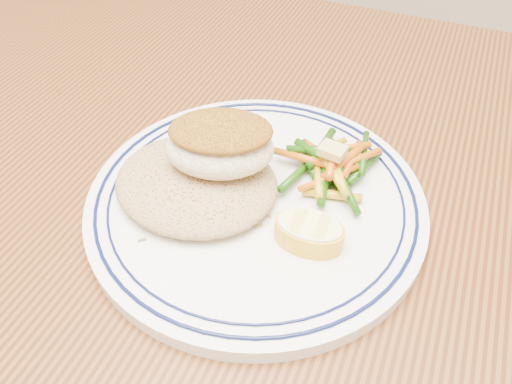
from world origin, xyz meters
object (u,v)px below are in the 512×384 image
Objects in this scene: fish_fillet at (220,144)px; vegetable_pile at (330,165)px; lemon_wedge at (309,232)px; rice_pilaf at (196,180)px; plate at (256,200)px; dining_table at (252,271)px.

vegetable_pile is at bearing 27.89° from fish_fillet.
lemon_wedge is at bearing -21.02° from fish_fillet.
fish_fillet is 1.05× the size of vegetable_pile.
rice_pilaf is 1.32× the size of fish_fillet.
lemon_wedge is at bearing -28.53° from plate.
rice_pilaf reaches higher than dining_table.
dining_table is at bearing -9.51° from fish_fillet.
fish_fillet is 0.11m from lemon_wedge.
lemon_wedge is (0.06, -0.03, 0.02)m from plate.
plate is 0.07m from vegetable_pile.
rice_pilaf is at bearing -163.78° from plate.
plate is at bearing 19.33° from dining_table.
vegetable_pile is at bearing 95.18° from lemon_wedge.
dining_table is at bearing -160.67° from plate.
rice_pilaf reaches higher than plate.
plate is at bearing -6.50° from fish_fillet.
rice_pilaf is (-0.05, -0.01, 0.02)m from plate.
vegetable_pile reaches higher than rice_pilaf.
fish_fillet is (-0.03, 0.01, 0.16)m from dining_table.
plate is 0.06m from rice_pilaf.
vegetable_pile is (0.05, 0.05, 0.02)m from plate.
plate is 2.70× the size of fish_fillet.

